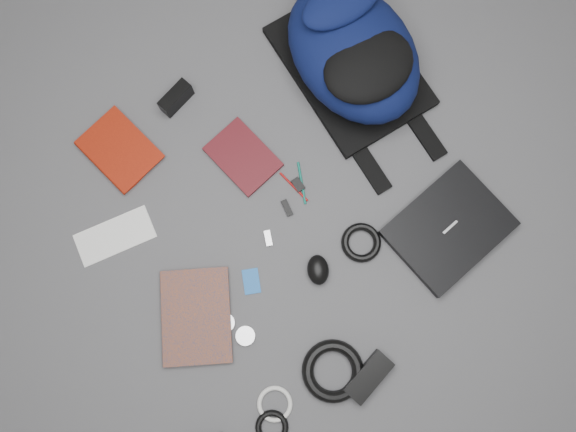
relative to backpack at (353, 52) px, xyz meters
name	(u,v)px	position (x,y,z in m)	size (l,w,h in m)	color
ground	(288,217)	(-0.39, -0.33, -0.11)	(4.00, 4.00, 0.00)	#4F4F51
backpack	(353,52)	(0.00, 0.00, 0.00)	(0.37, 0.53, 0.22)	black
laptop	(449,228)	(0.01, -0.58, -0.09)	(0.33, 0.26, 0.03)	black
textbook_red	(99,169)	(-0.83, 0.06, -0.10)	(0.17, 0.23, 0.02)	maroon
comic_book	(162,319)	(-0.85, -0.43, -0.10)	(0.20, 0.27, 0.02)	#CB560E
envelope	(115,236)	(-0.87, -0.14, -0.11)	(0.23, 0.10, 0.00)	white
dvd_case	(243,157)	(-0.42, -0.10, -0.10)	(0.15, 0.21, 0.02)	#420C11
compact_camera	(176,98)	(-0.52, 0.15, -0.08)	(0.11, 0.04, 0.06)	black
sticker_disc	(242,156)	(-0.43, -0.10, -0.11)	(0.08, 0.08, 0.00)	silver
pen_teal	(302,183)	(-0.30, -0.26, -0.11)	(0.01, 0.01, 0.13)	#0B6452
pen_red	(294,187)	(-0.33, -0.26, -0.11)	(0.01, 0.01, 0.12)	#9C0C0C
id_badge	(251,281)	(-0.57, -0.45, -0.11)	(0.05, 0.07, 0.00)	blue
usb_black	(287,208)	(-0.38, -0.31, -0.11)	(0.02, 0.05, 0.01)	black
usb_silver	(268,238)	(-0.47, -0.36, -0.11)	(0.02, 0.05, 0.01)	#B4B4B7
key_fob	(298,185)	(-0.32, -0.26, -0.10)	(0.03, 0.04, 0.01)	black
mouse	(318,270)	(-0.39, -0.51, -0.09)	(0.06, 0.09, 0.05)	black
headphone_left	(225,323)	(-0.69, -0.52, -0.10)	(0.05, 0.05, 0.01)	#BCBCBE
headphone_right	(245,336)	(-0.66, -0.58, -0.10)	(0.06, 0.06, 0.01)	silver
cable_coil	(361,243)	(-0.23, -0.50, -0.10)	(0.12, 0.12, 0.02)	black
power_brick	(369,377)	(-0.40, -0.84, -0.09)	(0.15, 0.06, 0.04)	black
power_cord_coil	(333,371)	(-0.48, -0.78, -0.09)	(0.18, 0.18, 0.03)	black
earbud_coil	(272,427)	(-0.71, -0.84, -0.10)	(0.09, 0.09, 0.02)	black
white_cable_coil	(275,404)	(-0.67, -0.79, -0.10)	(0.10, 0.10, 0.01)	white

